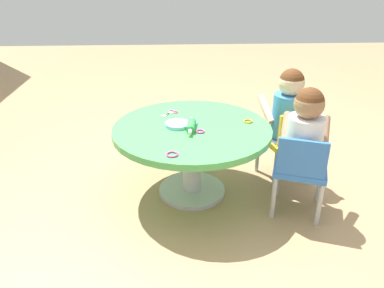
{
  "coord_description": "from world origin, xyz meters",
  "views": [
    {
      "loc": [
        -2.18,
        0.1,
        1.41
      ],
      "look_at": [
        0.0,
        0.0,
        0.36
      ],
      "focal_mm": 35.71,
      "sensor_mm": 36.0,
      "label": 1
    }
  ],
  "objects": [
    {
      "name": "craft_table",
      "position": [
        0.0,
        0.0,
        0.38
      ],
      "size": [
        0.99,
        0.99,
        0.48
      ],
      "color": "silver",
      "rests_on": "ground"
    },
    {
      "name": "ground_plane",
      "position": [
        0.0,
        0.0,
        0.0
      ],
      "size": [
        10.0,
        10.0,
        0.0
      ],
      "primitive_type": "plane",
      "color": "tan"
    },
    {
      "name": "cookie_cutter_2",
      "position": [
        0.04,
        -0.01,
        0.48
      ],
      "size": [
        0.06,
        0.06,
        0.01
      ],
      "primitive_type": "torus",
      "color": "#3F99D8",
      "rests_on": "craft_table"
    },
    {
      "name": "rolling_pin",
      "position": [
        -0.04,
        0.01,
        0.5
      ],
      "size": [
        0.23,
        0.07,
        0.05
      ],
      "color": "green",
      "rests_on": "craft_table"
    },
    {
      "name": "child_chair_right",
      "position": [
        0.14,
        -0.66,
        0.31
      ],
      "size": [
        0.37,
        0.37,
        0.54
      ],
      "color": "#B7B7BC",
      "rests_on": "ground"
    },
    {
      "name": "craft_scissors",
      "position": [
        0.24,
        0.13,
        0.48
      ],
      "size": [
        0.14,
        0.13,
        0.01
      ],
      "color": "silver",
      "rests_on": "craft_table"
    },
    {
      "name": "cookie_cutter_0",
      "position": [
        -0.38,
        0.12,
        0.48
      ],
      "size": [
        0.07,
        0.07,
        0.01
      ],
      "primitive_type": "torus",
      "color": "#D83FA5",
      "rests_on": "craft_table"
    },
    {
      "name": "seated_child_left",
      "position": [
        -0.22,
        -0.64,
        0.53
      ],
      "size": [
        0.42,
        0.37,
        0.51
      ],
      "color": "#3F4772",
      "rests_on": "ground"
    },
    {
      "name": "cookie_cutter_3",
      "position": [
        -0.09,
        -0.05,
        0.48
      ],
      "size": [
        0.06,
        0.06,
        0.01
      ],
      "primitive_type": "torus",
      "color": "#D83FA5",
      "rests_on": "craft_table"
    },
    {
      "name": "child_chair_left",
      "position": [
        -0.26,
        -0.62,
        0.31
      ],
      "size": [
        0.38,
        0.38,
        0.54
      ],
      "color": "#B7B7BC",
      "rests_on": "ground"
    },
    {
      "name": "seated_child_right",
      "position": [
        0.18,
        -0.65,
        0.53
      ],
      "size": [
        0.4,
        0.35,
        0.51
      ],
      "color": "#3F4772",
      "rests_on": "ground"
    },
    {
      "name": "cookie_cutter_1",
      "position": [
        0.06,
        -0.36,
        0.48
      ],
      "size": [
        0.06,
        0.06,
        0.01
      ],
      "primitive_type": "torus",
      "color": "orange",
      "rests_on": "craft_table"
    },
    {
      "name": "playdough_blob_0",
      "position": [
        0.02,
        0.09,
        0.49
      ],
      "size": [
        0.16,
        0.16,
        0.02
      ],
      "primitive_type": "cylinder",
      "color": "#8CCCF2",
      "rests_on": "craft_table"
    }
  ]
}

